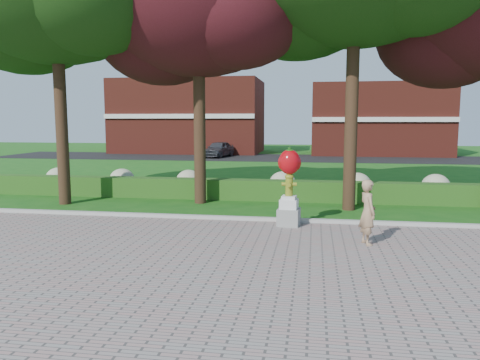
{
  "coord_description": "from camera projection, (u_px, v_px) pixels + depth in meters",
  "views": [
    {
      "loc": [
        2.27,
        -11.15,
        3.13
      ],
      "look_at": [
        0.33,
        1.0,
        1.56
      ],
      "focal_mm": 35.0,
      "sensor_mm": 36.0,
      "label": 1
    }
  ],
  "objects": [
    {
      "name": "street",
      "position": [
        287.0,
        158.0,
        39.09
      ],
      "size": [
        50.0,
        8.0,
        0.02
      ],
      "primitive_type": "cube",
      "color": "black",
      "rests_on": "ground"
    },
    {
      "name": "woman",
      "position": [
        368.0,
        212.0,
        11.64
      ],
      "size": [
        0.56,
        0.69,
        1.64
      ],
      "primitive_type": "imported",
      "rotation": [
        0.0,
        0.0,
        1.88
      ],
      "color": "tan",
      "rests_on": "walkway"
    },
    {
      "name": "curb",
      "position": [
        240.0,
        219.0,
        14.6
      ],
      "size": [
        40.0,
        0.18,
        0.15
      ],
      "primitive_type": "cube",
      "color": "#ADADA5",
      "rests_on": "ground"
    },
    {
      "name": "walkway",
      "position": [
        173.0,
        309.0,
        7.75
      ],
      "size": [
        40.0,
        14.0,
        0.04
      ],
      "primitive_type": "cube",
      "color": "gray",
      "rests_on": "ground"
    },
    {
      "name": "parked_car",
      "position": [
        219.0,
        149.0,
        39.83
      ],
      "size": [
        2.39,
        4.21,
        1.35
      ],
      "primitive_type": "imported",
      "rotation": [
        0.0,
        0.0,
        -0.21
      ],
      "color": "#3B3D42",
      "rests_on": "street"
    },
    {
      "name": "hydrant_sculpture",
      "position": [
        289.0,
        184.0,
        13.71
      ],
      "size": [
        0.69,
        0.69,
        2.31
      ],
      "rotation": [
        0.0,
        0.0,
        -0.11
      ],
      "color": "gray",
      "rests_on": "walkway"
    },
    {
      "name": "tree_mid_left",
      "position": [
        196.0,
        5.0,
        17.03
      ],
      "size": [
        8.25,
        7.04,
        10.69
      ],
      "color": "black",
      "rests_on": "ground"
    },
    {
      "name": "building_left",
      "position": [
        189.0,
        117.0,
        46.09
      ],
      "size": [
        14.0,
        8.0,
        7.0
      ],
      "primitive_type": "cube",
      "color": "maroon",
      "rests_on": "ground"
    },
    {
      "name": "ground",
      "position": [
        221.0,
        247.0,
        11.67
      ],
      "size": [
        100.0,
        100.0,
        0.0
      ],
      "primitive_type": "plane",
      "color": "#175515",
      "rests_on": "ground"
    },
    {
      "name": "lawn_hedge",
      "position": [
        256.0,
        190.0,
        18.48
      ],
      "size": [
        24.0,
        0.7,
        0.8
      ],
      "primitive_type": "cube",
      "color": "#1C4D16",
      "rests_on": "ground"
    },
    {
      "name": "building_right",
      "position": [
        378.0,
        120.0,
        43.31
      ],
      "size": [
        12.0,
        8.0,
        6.4
      ],
      "primitive_type": "cube",
      "color": "maroon",
      "rests_on": "ground"
    },
    {
      "name": "hydrangea_row",
      "position": [
        272.0,
        183.0,
        19.35
      ],
      "size": [
        20.1,
        1.1,
        0.99
      ],
      "color": "tan",
      "rests_on": "ground"
    }
  ]
}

